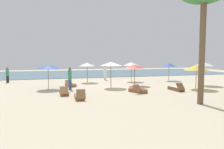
% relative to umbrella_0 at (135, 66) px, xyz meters
% --- Properties ---
extents(ground_plane, '(60.00, 60.00, 0.00)m').
position_rel_umbrella_0_xyz_m(ground_plane, '(-2.14, -0.61, -1.88)').
color(ground_plane, beige).
extents(ocean_water, '(48.00, 16.00, 0.06)m').
position_rel_umbrella_0_xyz_m(ocean_water, '(-2.14, 16.39, -1.85)').
color(ocean_water, slate).
rests_on(ocean_water, ground_plane).
extents(umbrella_0, '(2.02, 2.02, 2.06)m').
position_rel_umbrella_0_xyz_m(umbrella_0, '(0.00, 0.00, 0.00)').
color(umbrella_0, brown).
rests_on(umbrella_0, ground_plane).
extents(umbrella_1, '(1.99, 1.99, 2.10)m').
position_rel_umbrella_0_xyz_m(umbrella_1, '(-8.03, -0.02, 0.06)').
color(umbrella_1, olive).
rests_on(umbrella_1, ground_plane).
extents(umbrella_2, '(1.98, 1.98, 2.32)m').
position_rel_umbrella_0_xyz_m(umbrella_2, '(-2.55, -0.55, 0.27)').
color(umbrella_2, brown).
rests_on(umbrella_2, ground_plane).
extents(umbrella_4, '(2.12, 2.12, 2.12)m').
position_rel_umbrella_0_xyz_m(umbrella_4, '(4.36, -3.42, -0.01)').
color(umbrella_4, brown).
rests_on(umbrella_4, ground_plane).
extents(umbrella_5, '(1.78, 1.78, 2.06)m').
position_rel_umbrella_0_xyz_m(umbrella_5, '(5.53, 2.91, -0.01)').
color(umbrella_5, brown).
rests_on(umbrella_5, ground_plane).
extents(umbrella_6, '(1.85, 1.85, 2.17)m').
position_rel_umbrella_0_xyz_m(umbrella_6, '(-4.03, 3.86, 0.09)').
color(umbrella_6, brown).
rests_on(umbrella_6, ground_plane).
extents(umbrella_7, '(1.88, 1.88, 2.21)m').
position_rel_umbrella_0_xyz_m(umbrella_7, '(0.94, 3.33, 0.13)').
color(umbrella_7, brown).
rests_on(umbrella_7, ground_plane).
extents(umbrella_8, '(1.91, 1.91, 2.29)m').
position_rel_umbrella_0_xyz_m(umbrella_8, '(6.67, -1.57, 0.21)').
color(umbrella_8, brown).
rests_on(umbrella_8, ground_plane).
extents(lounger_0, '(0.70, 1.72, 0.69)m').
position_rel_umbrella_0_xyz_m(lounger_0, '(2.19, -3.76, -1.71)').
color(lounger_0, brown).
rests_on(lounger_0, ground_plane).
extents(lounger_1, '(0.65, 1.72, 0.67)m').
position_rel_umbrella_0_xyz_m(lounger_1, '(-6.86, -3.12, -1.71)').
color(lounger_1, olive).
rests_on(lounger_1, ground_plane).
extents(lounger_2, '(1.05, 1.80, 0.67)m').
position_rel_umbrella_0_xyz_m(lounger_2, '(-6.08, 1.09, -1.71)').
color(lounger_2, olive).
rests_on(lounger_2, ground_plane).
extents(lounger_3, '(0.65, 1.68, 0.72)m').
position_rel_umbrella_0_xyz_m(lounger_3, '(-5.95, -5.05, -1.71)').
color(lounger_3, olive).
rests_on(lounger_3, ground_plane).
extents(lounger_4, '(1.25, 1.77, 0.70)m').
position_rel_umbrella_0_xyz_m(lounger_4, '(-1.27, -3.81, -1.70)').
color(lounger_4, brown).
rests_on(lounger_4, ground_plane).
extents(person_0, '(0.46, 0.46, 1.71)m').
position_rel_umbrella_0_xyz_m(person_0, '(-12.47, 6.04, -1.02)').
color(person_0, '#26262D').
rests_on(person_0, ground_plane).
extents(person_1, '(0.40, 0.40, 1.91)m').
position_rel_umbrella_0_xyz_m(person_1, '(-6.25, -0.87, -0.88)').
color(person_1, '#2D4C8C').
rests_on(person_1, ground_plane).
extents(person_2, '(0.45, 0.45, 1.80)m').
position_rel_umbrella_0_xyz_m(person_2, '(-1.58, 5.66, -0.98)').
color(person_2, white).
rests_on(person_2, ground_plane).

